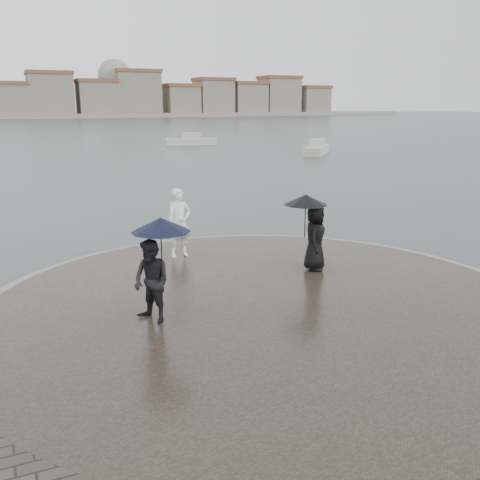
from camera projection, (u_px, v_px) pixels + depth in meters
name	position (u px, v px, depth m)	size (l,w,h in m)	color
ground	(365.00, 398.00, 8.46)	(400.00, 400.00, 0.00)	#2B3835
kerb_ring	(265.00, 312.00, 11.50)	(12.50, 12.50, 0.32)	gray
quay_tip	(265.00, 311.00, 11.50)	(11.90, 11.90, 0.36)	#2D261E
statue	(179.00, 223.00, 14.68)	(0.70, 0.46, 1.91)	white
visitor_left	(154.00, 263.00, 10.28)	(1.29, 1.18, 2.04)	black
visitor_right	(312.00, 226.00, 13.48)	(1.26, 1.14, 1.95)	black
boats	(248.00, 145.00, 53.03)	(12.18, 18.34, 1.50)	beige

